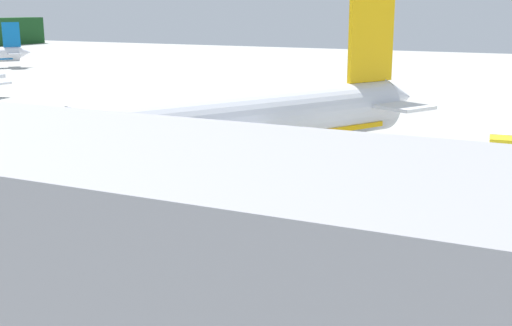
# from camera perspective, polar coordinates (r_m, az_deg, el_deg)

# --- Properties ---
(ground) EXTENTS (240.00, 320.00, 0.20)m
(ground) POSITION_cam_1_polar(r_m,az_deg,el_deg) (65.38, -18.02, 3.04)
(ground) COLOR #A8A8A3
(airliner_foreground) EXTENTS (38.21, 32.34, 11.90)m
(airliner_foreground) POSITION_cam_1_polar(r_m,az_deg,el_deg) (41.44, -5.90, 2.82)
(airliner_foreground) COLOR silver
(airliner_foreground) RESTS_ON ground
(service_truck_fuel) EXTENTS (4.74, 6.32, 2.77)m
(service_truck_fuel) POSITION_cam_1_polar(r_m,az_deg,el_deg) (21.85, -7.21, -12.29)
(service_truck_fuel) COLOR white
(service_truck_fuel) RESTS_ON ground
(service_truck_baggage) EXTENTS (6.14, 4.11, 2.52)m
(service_truck_baggage) POSITION_cam_1_polar(r_m,az_deg,el_deg) (32.06, 15.10, -4.82)
(service_truck_baggage) COLOR white
(service_truck_baggage) RESTS_ON ground
(service_truck_catering) EXTENTS (5.75, 2.86, 2.44)m
(service_truck_catering) POSITION_cam_1_polar(r_m,az_deg,el_deg) (49.09, 20.83, 1.33)
(service_truck_catering) COLOR yellow
(service_truck_catering) RESTS_ON ground
(cargo_container_near) EXTENTS (2.25, 2.25, 2.01)m
(cargo_container_near) POSITION_cam_1_polar(r_m,az_deg,el_deg) (35.51, 20.81, -3.88)
(cargo_container_near) COLOR #333338
(cargo_container_near) RESTS_ON ground
(crew_loader_left) EXTENTS (0.47, 0.50, 1.63)m
(crew_loader_left) POSITION_cam_1_polar(r_m,az_deg,el_deg) (33.88, -5.40, -3.83)
(crew_loader_left) COLOR #191E33
(crew_loader_left) RESTS_ON ground
(crew_loader_right) EXTENTS (0.60, 0.36, 1.69)m
(crew_loader_right) POSITION_cam_1_polar(r_m,az_deg,el_deg) (41.74, 14.20, -0.81)
(crew_loader_right) COLOR #191E33
(crew_loader_right) RESTS_ON ground
(crew_supervisor) EXTENTS (0.63, 0.24, 1.64)m
(crew_supervisor) POSITION_cam_1_polar(r_m,az_deg,el_deg) (29.52, 0.66, -6.40)
(crew_supervisor) COLOR #191E33
(crew_supervisor) RESTS_ON ground
(apron_guide_line) EXTENTS (0.30, 60.00, 0.01)m
(apron_guide_line) POSITION_cam_1_polar(r_m,az_deg,el_deg) (42.54, 1.69, -1.51)
(apron_guide_line) COLOR yellow
(apron_guide_line) RESTS_ON ground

